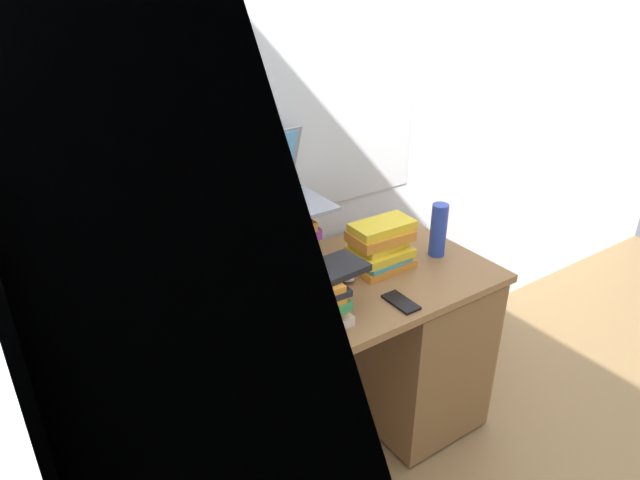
% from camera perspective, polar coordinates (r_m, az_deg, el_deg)
% --- Properties ---
extents(ground_plane, '(6.00, 6.00, 0.00)m').
position_cam_1_polar(ground_plane, '(2.52, -0.94, -20.03)').
color(ground_plane, '#9E7A4C').
extents(wall_back, '(6.00, 0.06, 2.60)m').
position_cam_1_polar(wall_back, '(2.11, -6.77, 11.93)').
color(wall_back, silver).
rests_on(wall_back, ground).
extents(desk, '(1.44, 0.64, 0.75)m').
position_cam_1_polar(desk, '(2.40, 6.76, -9.91)').
color(desk, olive).
rests_on(desk, ground).
extents(book_stack_tall, '(0.24, 0.20, 0.28)m').
position_cam_1_polar(book_stack_tall, '(2.05, -4.03, -0.59)').
color(book_stack_tall, black).
rests_on(book_stack_tall, desk).
extents(book_stack_keyboard_riser, '(0.24, 0.21, 0.16)m').
position_cam_1_polar(book_stack_keyboard_riser, '(1.85, -1.08, -6.35)').
color(book_stack_keyboard_riser, beige).
rests_on(book_stack_keyboard_riser, desk).
extents(book_stack_side, '(0.25, 0.18, 0.18)m').
position_cam_1_polar(book_stack_side, '(2.18, 5.94, -0.59)').
color(book_stack_side, orange).
rests_on(book_stack_side, desk).
extents(laptop, '(0.36, 0.32, 0.24)m').
position_cam_1_polar(laptop, '(2.03, -5.10, 5.02)').
color(laptop, gray).
rests_on(laptop, book_stack_tall).
extents(keyboard, '(0.43, 0.16, 0.02)m').
position_cam_1_polar(keyboard, '(1.80, -1.30, -3.87)').
color(keyboard, black).
rests_on(keyboard, book_stack_keyboard_riser).
extents(computer_mouse, '(0.06, 0.10, 0.04)m').
position_cam_1_polar(computer_mouse, '(2.12, 2.36, -3.44)').
color(computer_mouse, '#A5A8AD').
rests_on(computer_mouse, desk).
extents(mug, '(0.11, 0.07, 0.09)m').
position_cam_1_polar(mug, '(1.78, -15.45, -10.03)').
color(mug, '#265999').
rests_on(mug, desk).
extents(water_bottle, '(0.06, 0.06, 0.21)m').
position_cam_1_polar(water_bottle, '(2.29, 11.59, 0.97)').
color(water_bottle, '#263FA5').
rests_on(water_bottle, desk).
extents(cell_phone, '(0.07, 0.14, 0.01)m').
position_cam_1_polar(cell_phone, '(2.00, 7.97, -6.08)').
color(cell_phone, black).
rests_on(cell_phone, desk).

